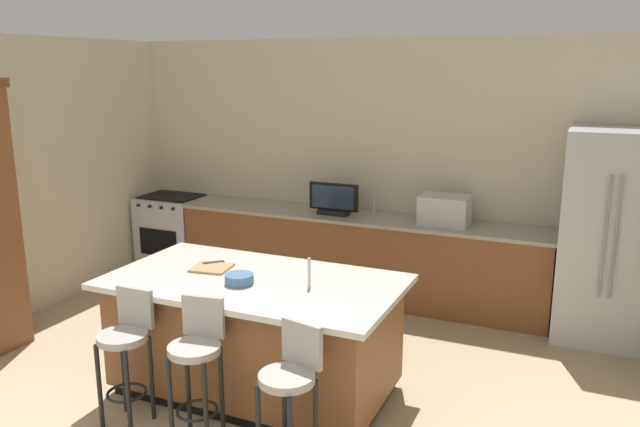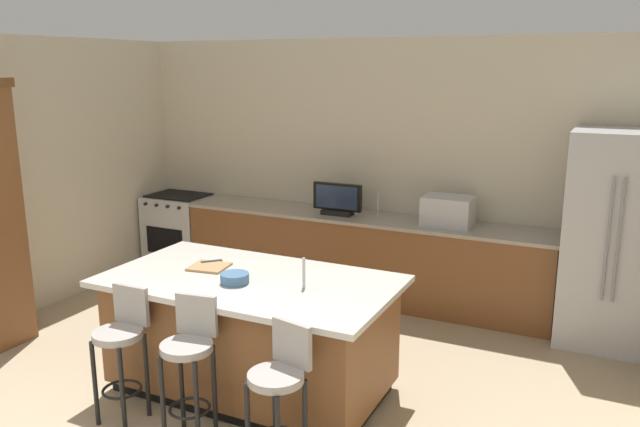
{
  "view_description": "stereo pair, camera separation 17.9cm",
  "coord_description": "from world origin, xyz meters",
  "px_view_note": "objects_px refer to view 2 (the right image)",
  "views": [
    {
      "loc": [
        2.22,
        -1.66,
        2.45
      ],
      "look_at": [
        0.06,
        3.24,
        1.18
      ],
      "focal_mm": 35.32,
      "sensor_mm": 36.0,
      "label": 1
    },
    {
      "loc": [
        2.39,
        -1.59,
        2.45
      ],
      "look_at": [
        0.06,
        3.24,
        1.18
      ],
      "focal_mm": 35.32,
      "sensor_mm": 36.0,
      "label": 2
    }
  ],
  "objects_px": {
    "kitchen_island": "(251,334)",
    "refrigerator": "(613,239)",
    "range_oven": "(180,231)",
    "bar_stool_left": "(122,343)",
    "tv_monitor": "(337,200)",
    "fruit_bowl": "(235,278)",
    "bar_stool_center": "(190,358)",
    "cutting_board": "(209,267)",
    "bar_stool_right": "(280,387)",
    "microwave": "(448,211)",
    "tv_remote": "(212,262)"
  },
  "relations": [
    {
      "from": "bar_stool_center",
      "to": "tv_remote",
      "type": "height_order",
      "value": "bar_stool_center"
    },
    {
      "from": "bar_stool_left",
      "to": "fruit_bowl",
      "type": "bearing_deg",
      "value": 46.64
    },
    {
      "from": "kitchen_island",
      "to": "microwave",
      "type": "distance_m",
      "value": 2.49
    },
    {
      "from": "microwave",
      "to": "cutting_board",
      "type": "relative_size",
      "value": 1.71
    },
    {
      "from": "refrigerator",
      "to": "tv_monitor",
      "type": "relative_size",
      "value": 3.52
    },
    {
      "from": "cutting_board",
      "to": "range_oven",
      "type": "bearing_deg",
      "value": 132.72
    },
    {
      "from": "refrigerator",
      "to": "microwave",
      "type": "bearing_deg",
      "value": 176.75
    },
    {
      "from": "bar_stool_center",
      "to": "microwave",
      "type": "bearing_deg",
      "value": 64.45
    },
    {
      "from": "bar_stool_left",
      "to": "bar_stool_right",
      "type": "bearing_deg",
      "value": -2.44
    },
    {
      "from": "refrigerator",
      "to": "tv_monitor",
      "type": "distance_m",
      "value": 2.68
    },
    {
      "from": "tv_monitor",
      "to": "fruit_bowl",
      "type": "relative_size",
      "value": 2.61
    },
    {
      "from": "bar_stool_center",
      "to": "cutting_board",
      "type": "distance_m",
      "value": 0.97
    },
    {
      "from": "bar_stool_left",
      "to": "bar_stool_right",
      "type": "xyz_separation_m",
      "value": [
        1.28,
        -0.05,
        -0.01
      ]
    },
    {
      "from": "range_oven",
      "to": "bar_stool_left",
      "type": "relative_size",
      "value": 0.96
    },
    {
      "from": "range_oven",
      "to": "cutting_board",
      "type": "xyz_separation_m",
      "value": [
        2.0,
        -2.17,
        0.46
      ]
    },
    {
      "from": "refrigerator",
      "to": "bar_stool_center",
      "type": "relative_size",
      "value": 1.94
    },
    {
      "from": "bar_stool_right",
      "to": "range_oven",
      "type": "bearing_deg",
      "value": 148.55
    },
    {
      "from": "tv_monitor",
      "to": "range_oven",
      "type": "bearing_deg",
      "value": 178.65
    },
    {
      "from": "tv_monitor",
      "to": "bar_stool_center",
      "type": "xyz_separation_m",
      "value": [
        0.27,
        -2.93,
        -0.46
      ]
    },
    {
      "from": "microwave",
      "to": "cutting_board",
      "type": "xyz_separation_m",
      "value": [
        -1.32,
        -2.17,
        -0.13
      ]
    },
    {
      "from": "bar_stool_right",
      "to": "tv_remote",
      "type": "bearing_deg",
      "value": 153.18
    },
    {
      "from": "tv_monitor",
      "to": "bar_stool_center",
      "type": "relative_size",
      "value": 0.55
    },
    {
      "from": "range_oven",
      "to": "bar_stool_center",
      "type": "xyz_separation_m",
      "value": [
        2.41,
        -2.98,
        0.14
      ]
    },
    {
      "from": "range_oven",
      "to": "tv_remote",
      "type": "relative_size",
      "value": 5.39
    },
    {
      "from": "kitchen_island",
      "to": "tv_remote",
      "type": "distance_m",
      "value": 0.67
    },
    {
      "from": "kitchen_island",
      "to": "refrigerator",
      "type": "height_order",
      "value": "refrigerator"
    },
    {
      "from": "tv_monitor",
      "to": "cutting_board",
      "type": "bearing_deg",
      "value": -93.93
    },
    {
      "from": "range_oven",
      "to": "bar_stool_right",
      "type": "bearing_deg",
      "value": -44.18
    },
    {
      "from": "range_oven",
      "to": "fruit_bowl",
      "type": "distance_m",
      "value": 3.39
    },
    {
      "from": "tv_monitor",
      "to": "tv_remote",
      "type": "xyz_separation_m",
      "value": [
        -0.19,
        -2.01,
        -0.13
      ]
    },
    {
      "from": "tv_monitor",
      "to": "refrigerator",
      "type": "bearing_deg",
      "value": -0.71
    },
    {
      "from": "bar_stool_center",
      "to": "bar_stool_left",
      "type": "bearing_deg",
      "value": 170.32
    },
    {
      "from": "refrigerator",
      "to": "cutting_board",
      "type": "bearing_deg",
      "value": -143.59
    },
    {
      "from": "bar_stool_center",
      "to": "cutting_board",
      "type": "bearing_deg",
      "value": 108.27
    },
    {
      "from": "fruit_bowl",
      "to": "tv_remote",
      "type": "height_order",
      "value": "fruit_bowl"
    },
    {
      "from": "microwave",
      "to": "fruit_bowl",
      "type": "distance_m",
      "value": 2.56
    },
    {
      "from": "tv_monitor",
      "to": "bar_stool_right",
      "type": "relative_size",
      "value": 0.58
    },
    {
      "from": "microwave",
      "to": "bar_stool_center",
      "type": "xyz_separation_m",
      "value": [
        -0.91,
        -2.98,
        -0.45
      ]
    },
    {
      "from": "refrigerator",
      "to": "cutting_board",
      "type": "distance_m",
      "value": 3.51
    },
    {
      "from": "bar_stool_center",
      "to": "cutting_board",
      "type": "height_order",
      "value": "bar_stool_center"
    },
    {
      "from": "cutting_board",
      "to": "refrigerator",
      "type": "bearing_deg",
      "value": 36.41
    },
    {
      "from": "kitchen_island",
      "to": "bar_stool_center",
      "type": "xyz_separation_m",
      "value": [
        -0.01,
        -0.74,
        0.13
      ]
    },
    {
      "from": "tv_monitor",
      "to": "cutting_board",
      "type": "distance_m",
      "value": 2.12
    },
    {
      "from": "bar_stool_center",
      "to": "bar_stool_right",
      "type": "relative_size",
      "value": 1.04
    },
    {
      "from": "refrigerator",
      "to": "cutting_board",
      "type": "height_order",
      "value": "refrigerator"
    },
    {
      "from": "tv_monitor",
      "to": "bar_stool_left",
      "type": "relative_size",
      "value": 0.57
    },
    {
      "from": "range_oven",
      "to": "cutting_board",
      "type": "bearing_deg",
      "value": -47.28
    },
    {
      "from": "refrigerator",
      "to": "bar_stool_left",
      "type": "distance_m",
      "value": 4.18
    },
    {
      "from": "bar_stool_center",
      "to": "refrigerator",
      "type": "bearing_deg",
      "value": 41.65
    },
    {
      "from": "microwave",
      "to": "bar_stool_left",
      "type": "bearing_deg",
      "value": -116.77
    }
  ]
}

